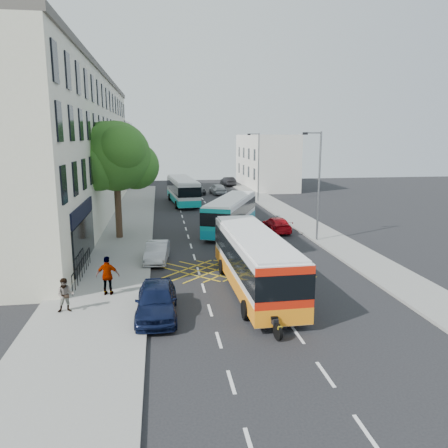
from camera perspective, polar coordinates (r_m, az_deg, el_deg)
name	(u,v)px	position (r m, az deg, el deg)	size (l,w,h in m)	color
ground	(278,306)	(20.94, 7.04, -10.63)	(120.00, 120.00, 0.00)	black
pavement_left	(120,238)	(34.71, -13.46, -1.80)	(5.00, 70.00, 0.15)	gray
pavement_right	(318,232)	(36.86, 12.14, -0.97)	(3.00, 70.00, 0.15)	gray
terrace_main	(65,148)	(44.05, -20.05, 9.36)	(8.30, 45.00, 13.50)	beige
terrace_far	(105,154)	(74.24, -15.31, 8.86)	(8.00, 20.00, 10.00)	silver
building_right	(265,161)	(68.75, 5.39, 8.20)	(6.00, 18.00, 8.00)	silver
street_tree	(116,157)	(33.83, -13.98, 8.50)	(6.30, 5.70, 8.80)	#382619
lamp_near	(318,180)	(32.92, 12.16, 5.58)	(1.45, 0.15, 8.00)	slate
lamp_far	(258,164)	(52.07, 4.42, 7.87)	(1.45, 0.15, 8.00)	slate
railings	(82,267)	(25.40, -18.08, -5.42)	(0.08, 5.60, 1.14)	black
bus_near	(254,261)	(22.41, 3.96, -4.83)	(2.81, 10.65, 2.98)	silver
bus_mid	(231,214)	(36.33, 0.90, 1.36)	(5.99, 10.11, 2.81)	silver
bus_far	(183,190)	(51.33, -5.42, 4.40)	(3.41, 10.86, 3.00)	silver
motorbike	(270,310)	(18.04, 6.03, -11.15)	(0.78, 2.21, 1.98)	black
parked_car_blue	(157,300)	(19.67, -8.81, -9.82)	(1.78, 4.42, 1.50)	black
parked_car_silver	(157,252)	(27.97, -8.73, -3.62)	(1.33, 3.82, 1.26)	#A8ABB0
red_hatchback	(277,224)	(36.49, 6.89, -0.06)	(1.71, 4.20, 1.22)	#B00710
distant_car_grey	(196,189)	(60.06, -3.62, 4.55)	(2.13, 4.62, 1.28)	#3D4145
distant_car_silver	(218,189)	(59.62, -0.82, 4.61)	(1.74, 4.32, 1.47)	#A9ADB1
distant_car_dark	(228,181)	(69.86, 0.55, 5.59)	(1.49, 4.27, 1.41)	black
pedestrian_near	(65,295)	(20.76, -20.01, -8.72)	(0.75, 0.59, 1.55)	gray
pedestrian_far	(108,276)	(22.24, -14.94, -6.54)	(1.14, 0.47, 1.94)	gray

